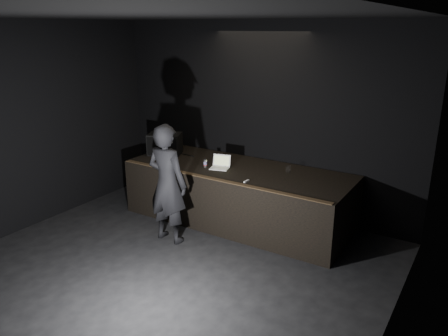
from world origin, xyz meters
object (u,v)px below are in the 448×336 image
(laptop, at_px, (220,165))
(person, at_px, (167,184))
(stage_riser, at_px, (238,195))
(beer_can, at_px, (205,163))
(stage_monitor, at_px, (165,144))

(laptop, height_order, person, person)
(stage_riser, xyz_separation_m, beer_can, (-0.52, -0.26, 0.57))
(beer_can, bearing_deg, stage_monitor, 166.23)
(stage_monitor, xyz_separation_m, beer_can, (1.14, -0.28, -0.13))
(beer_can, relative_size, person, 0.07)
(laptop, bearing_deg, beer_can, -170.15)
(person, bearing_deg, stage_riser, -114.19)
(stage_riser, relative_size, laptop, 10.50)
(person, bearing_deg, beer_can, -92.58)
(beer_can, bearing_deg, laptop, 24.93)
(laptop, relative_size, beer_can, 2.69)
(stage_monitor, distance_m, beer_can, 1.18)
(stage_riser, distance_m, laptop, 0.64)
(stage_riser, bearing_deg, laptop, -152.13)
(stage_riser, xyz_separation_m, laptop, (-0.28, -0.15, 0.56))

